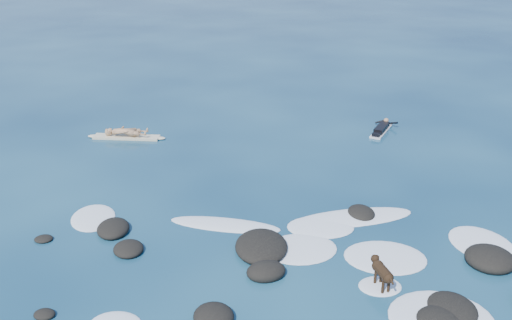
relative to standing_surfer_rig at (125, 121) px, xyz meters
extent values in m
plane|color=#0A2642|center=(4.84, -9.09, -0.76)|extent=(160.00, 160.00, 0.00)
ellipsoid|color=black|center=(3.40, -12.45, -0.66)|extent=(1.17, 1.23, 0.40)
ellipsoid|color=black|center=(1.11, -9.23, -0.68)|extent=(1.02, 1.12, 0.32)
ellipsoid|color=black|center=(4.81, -10.75, -0.65)|extent=(1.23, 1.08, 0.46)
ellipsoid|color=black|center=(-1.41, -8.38, -0.72)|extent=(0.59, 0.54, 0.17)
ellipsoid|color=black|center=(4.81, -9.51, -0.64)|extent=(1.63, 2.00, 0.47)
ellipsoid|color=black|center=(8.15, -7.73, -0.68)|extent=(0.89, 1.10, 0.32)
ellipsoid|color=black|center=(10.87, -10.74, -0.63)|extent=(1.66, 1.68, 0.53)
ellipsoid|color=black|center=(8.54, -13.03, -0.68)|extent=(1.37, 1.38, 0.33)
ellipsoid|color=black|center=(-0.53, -11.93, -0.71)|extent=(0.62, 0.55, 0.20)
ellipsoid|color=black|center=(9.03, -12.64, -0.68)|extent=(1.15, 1.34, 0.31)
ellipsoid|color=black|center=(0.53, -8.05, -0.66)|extent=(1.00, 1.28, 0.39)
ellipsoid|color=white|center=(3.86, -7.98, -0.75)|extent=(3.56, 1.84, 0.12)
ellipsoid|color=white|center=(6.72, -8.40, -0.75)|extent=(2.15, 1.59, 0.12)
ellipsoid|color=white|center=(5.92, -9.57, -0.75)|extent=(2.22, 1.87, 0.12)
ellipsoid|color=white|center=(8.66, -12.91, -0.75)|extent=(2.69, 2.47, 0.12)
ellipsoid|color=white|center=(7.83, -7.91, -0.75)|extent=(4.08, 1.66, 0.12)
ellipsoid|color=white|center=(11.13, -9.79, -0.75)|extent=(2.09, 2.42, 0.12)
ellipsoid|color=white|center=(-0.21, -7.15, -0.75)|extent=(1.57, 1.99, 0.12)
ellipsoid|color=white|center=(8.15, -10.23, -0.75)|extent=(2.56, 2.17, 0.12)
ellipsoid|color=white|center=(7.62, -11.53, -0.75)|extent=(1.10, 0.90, 0.12)
cube|color=beige|center=(0.00, 0.00, -0.71)|extent=(2.88, 1.08, 0.09)
ellipsoid|color=beige|center=(1.39, -0.25, -0.71)|extent=(0.61, 0.42, 0.10)
ellipsoid|color=beige|center=(-1.39, 0.25, -0.71)|extent=(0.61, 0.42, 0.10)
imported|color=tan|center=(0.00, 0.00, 0.25)|extent=(0.55, 0.74, 1.83)
cube|color=silver|center=(11.07, -0.25, -0.71)|extent=(1.52, 2.04, 0.08)
ellipsoid|color=silver|center=(11.63, 0.65, -0.71)|extent=(0.46, 0.52, 0.08)
cube|color=black|center=(11.07, -0.25, -0.57)|extent=(1.01, 1.30, 0.21)
sphere|color=tan|center=(11.46, 0.39, -0.45)|extent=(0.30, 0.30, 0.22)
cylinder|color=black|center=(11.31, 0.65, -0.58)|extent=(0.54, 0.17, 0.24)
cylinder|color=black|center=(11.77, 0.37, -0.58)|extent=(0.37, 0.48, 0.24)
cube|color=black|center=(10.69, -0.86, -0.61)|extent=(0.55, 0.62, 0.13)
cylinder|color=black|center=(7.62, -11.63, -0.25)|extent=(0.39, 0.64, 0.29)
sphere|color=black|center=(7.57, -11.36, -0.25)|extent=(0.35, 0.35, 0.30)
sphere|color=black|center=(7.66, -11.89, -0.25)|extent=(0.32, 0.32, 0.28)
sphere|color=black|center=(7.54, -11.19, -0.15)|extent=(0.25, 0.25, 0.22)
cone|color=black|center=(7.52, -11.06, -0.16)|extent=(0.14, 0.15, 0.11)
cone|color=black|center=(7.48, -11.21, -0.06)|extent=(0.11, 0.09, 0.11)
cone|color=black|center=(7.60, -11.19, -0.06)|extent=(0.11, 0.09, 0.11)
cylinder|color=black|center=(7.50, -11.44, -0.56)|extent=(0.08, 0.08, 0.39)
cylinder|color=black|center=(7.66, -11.41, -0.56)|extent=(0.08, 0.08, 0.39)
cylinder|color=black|center=(7.58, -11.85, -0.56)|extent=(0.08, 0.08, 0.39)
cylinder|color=black|center=(7.73, -11.82, -0.56)|extent=(0.08, 0.08, 0.39)
cylinder|color=black|center=(7.69, -12.03, -0.20)|extent=(0.10, 0.29, 0.17)
camera|label=1|loc=(3.37, -23.23, 7.72)|focal=40.00mm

